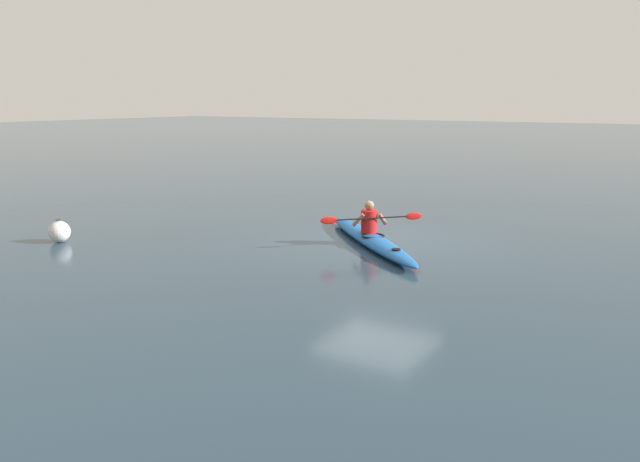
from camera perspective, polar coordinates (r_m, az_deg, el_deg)
ground_plane at (r=14.32m, az=5.42°, el=-1.01°), size 160.00×160.00×0.00m
kayak at (r=14.03m, az=4.59°, el=-0.72°), size 4.16×3.93×0.26m
kayaker at (r=14.00m, az=4.54°, el=1.07°), size 1.65×1.77×0.72m
mooring_buoy_orange_mid at (r=15.41m, az=-22.70°, el=-0.04°), size 0.49×0.49×0.53m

